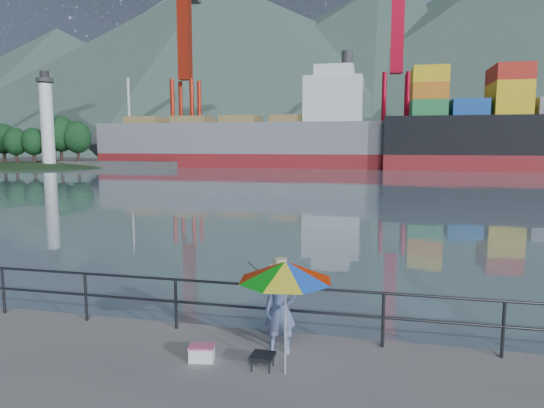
# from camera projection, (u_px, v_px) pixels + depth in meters

# --- Properties ---
(harbor_water) EXTENTS (500.00, 280.00, 0.00)m
(harbor_water) POSITION_uv_depth(u_px,v_px,m) (371.00, 157.00, 133.59)
(harbor_water) COLOR slate
(harbor_water) RESTS_ON ground
(far_dock) EXTENTS (200.00, 40.00, 0.40)m
(far_dock) POSITION_uv_depth(u_px,v_px,m) (418.00, 162.00, 95.60)
(far_dock) COLOR #514F4C
(far_dock) RESTS_ON ground
(guardrail) EXTENTS (22.00, 0.06, 1.03)m
(guardrail) POSITION_uv_depth(u_px,v_px,m) (224.00, 307.00, 9.35)
(guardrail) COLOR #2D3033
(guardrail) RESTS_ON ground
(mountains) EXTENTS (600.00, 332.80, 80.00)m
(mountains) POSITION_uv_depth(u_px,v_px,m) (475.00, 64.00, 195.94)
(mountains) COLOR #385147
(mountains) RESTS_ON ground
(lighthouse_islet) EXTENTS (48.00, 26.40, 19.20)m
(lighthouse_islet) POSITION_uv_depth(u_px,v_px,m) (22.00, 164.00, 79.76)
(lighthouse_islet) COLOR #263F1E
(lighthouse_islet) RESTS_ON ground
(fisherman) EXTENTS (0.61, 0.45, 1.54)m
(fisherman) POSITION_uv_depth(u_px,v_px,m) (281.00, 309.00, 8.47)
(fisherman) COLOR navy
(fisherman) RESTS_ON ground
(beach_umbrella) EXTENTS (1.84, 1.84, 1.84)m
(beach_umbrella) POSITION_uv_depth(u_px,v_px,m) (285.00, 271.00, 7.53)
(beach_umbrella) COLOR white
(beach_umbrella) RESTS_ON ground
(folding_stool) EXTENTS (0.38, 0.38, 0.24)m
(folding_stool) POSITION_uv_depth(u_px,v_px,m) (263.00, 361.00, 7.90)
(folding_stool) COLOR black
(folding_stool) RESTS_ON ground
(cooler_bag) EXTENTS (0.45, 0.34, 0.24)m
(cooler_bag) POSITION_uv_depth(u_px,v_px,m) (202.00, 354.00, 8.19)
(cooler_bag) COLOR white
(cooler_bag) RESTS_ON ground
(fishing_rod) EXTENTS (0.49, 1.81, 1.31)m
(fishing_rod) POSITION_uv_depth(u_px,v_px,m) (272.00, 327.00, 9.70)
(fishing_rod) COLOR black
(fishing_rod) RESTS_ON ground
(bulk_carrier) EXTENTS (48.40, 8.38, 14.50)m
(bulk_carrier) POSITION_uv_depth(u_px,v_px,m) (252.00, 140.00, 80.61)
(bulk_carrier) COLOR maroon
(bulk_carrier) RESTS_ON ground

